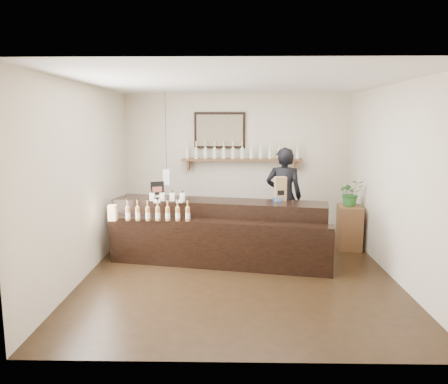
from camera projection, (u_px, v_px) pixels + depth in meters
name	position (u px, v px, depth m)	size (l,w,h in m)	color
ground	(238.00, 272.00, 6.60)	(5.00, 5.00, 0.00)	black
room_shell	(239.00, 160.00, 6.33)	(5.00, 5.00, 5.00)	beige
back_wall_decor	(230.00, 147.00, 8.67)	(2.66, 0.96, 1.69)	brown
counter	(218.00, 233.00, 7.10)	(3.56, 1.60, 1.14)	black
promo_sign	(157.00, 191.00, 7.13)	(0.21, 0.11, 0.31)	black
paper_bag	(280.00, 189.00, 7.09)	(0.19, 0.16, 0.39)	olive
tape_dispenser	(278.00, 198.00, 7.07)	(0.14, 0.09, 0.11)	#1958AF
side_cabinet	(349.00, 227.00, 7.80)	(0.43, 0.56, 0.77)	brown
potted_plant	(351.00, 193.00, 7.70)	(0.42, 0.37, 0.47)	#286327
shopkeeper	(284.00, 190.00, 7.95)	(0.74, 0.49, 2.03)	black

